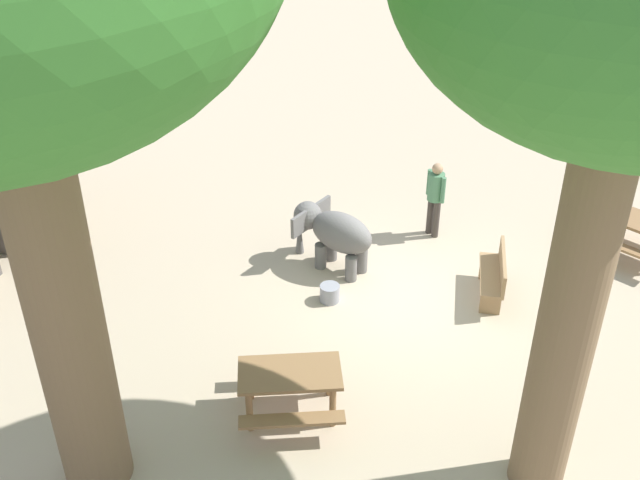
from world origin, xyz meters
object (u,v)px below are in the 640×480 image
(elephant, at_px, (334,232))
(feed_bucket, at_px, (330,293))
(picnic_table_far, at_px, (638,229))
(picnic_table_near, at_px, (290,382))
(wooden_bench, at_px, (495,274))
(person_handler, at_px, (435,194))

(elephant, bearing_deg, feed_bucket, 122.41)
(elephant, xyz_separation_m, picnic_table_far, (1.75, -5.68, -0.18))
(picnic_table_near, bearing_deg, elephant, -104.43)
(picnic_table_far, xyz_separation_m, feed_bucket, (-2.86, 5.50, -0.43))
(elephant, bearing_deg, picnic_table_near, 116.39)
(picnic_table_near, bearing_deg, picnic_table_far, -151.30)
(wooden_bench, height_order, picnic_table_far, wooden_bench)
(person_handler, height_order, picnic_table_far, person_handler)
(person_handler, bearing_deg, picnic_table_near, 27.76)
(elephant, distance_m, person_handler, 2.36)
(picnic_table_near, distance_m, feed_bucket, 2.87)
(feed_bucket, bearing_deg, person_handler, -29.95)
(picnic_table_near, distance_m, picnic_table_far, 7.89)
(elephant, bearing_deg, person_handler, -113.91)
(picnic_table_near, height_order, picnic_table_far, same)
(feed_bucket, bearing_deg, wooden_bench, -74.15)
(wooden_bench, xyz_separation_m, picnic_table_far, (2.05, -2.65, 0.12))
(elephant, relative_size, feed_bucket, 4.78)
(person_handler, bearing_deg, wooden_bench, 77.67)
(person_handler, distance_m, picnic_table_near, 5.75)
(elephant, distance_m, feed_bucket, 1.27)
(picnic_table_far, relative_size, feed_bucket, 5.68)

